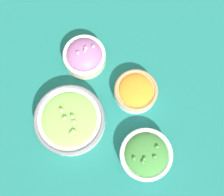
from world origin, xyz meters
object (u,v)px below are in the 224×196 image
bowl_red_onion (84,56)px  bowl_broccoli (146,155)px  bowl_lettuce (70,120)px  bowl_carrots (136,91)px

bowl_red_onion → bowl_broccoli: 0.36m
bowl_lettuce → bowl_broccoli: (-0.24, 0.05, 0.00)m
bowl_red_onion → bowl_lettuce: bearing=91.5°
bowl_carrots → bowl_lettuce: (0.18, 0.13, 0.01)m
bowl_lettuce → bowl_broccoli: bowl_broccoli is taller
bowl_carrots → bowl_lettuce: 0.22m
bowl_carrots → bowl_red_onion: (0.18, -0.08, 0.01)m
bowl_carrots → bowl_red_onion: bearing=-22.6°
bowl_carrots → bowl_broccoli: bearing=109.9°
bowl_red_onion → bowl_lettuce: size_ratio=0.64×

